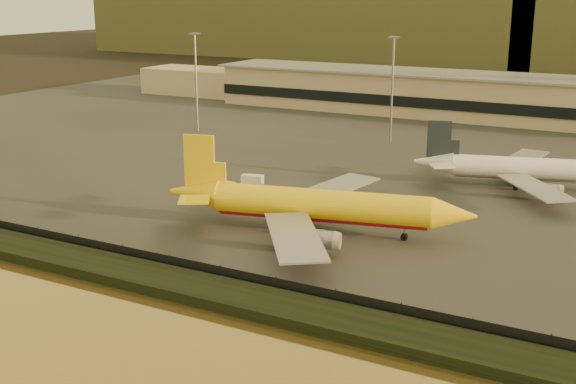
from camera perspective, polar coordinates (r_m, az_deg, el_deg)
name	(u,v)px	position (r m, az deg, el deg)	size (l,w,h in m)	color
ground	(259,250)	(104.11, -2.28, -4.61)	(900.00, 900.00, 0.00)	black
embankment	(190,287)	(90.68, -7.79, -7.44)	(320.00, 7.00, 1.40)	black
tarmac	(448,136)	(189.25, 12.50, 4.33)	(320.00, 220.00, 0.20)	#2D2D2D
perimeter_fence	(208,272)	(93.45, -6.36, -6.27)	(300.00, 0.05, 2.20)	black
terminal_building	(430,94)	(221.23, 11.18, 7.62)	(202.00, 25.00, 12.60)	tan
apron_light_masts	(494,88)	(164.04, 15.93, 7.94)	(152.20, 12.20, 25.40)	slate
dhl_cargo_jet	(316,206)	(109.60, 2.24, -1.10)	(47.47, 45.66, 14.29)	yellow
white_narrowbody_jet	(529,169)	(141.83, 18.50, 1.71)	(41.77, 39.85, 12.20)	white
gse_vehicle_yellow	(390,203)	(124.22, 8.03, -0.85)	(3.90, 1.75, 1.75)	yellow
gse_vehicle_white	(252,180)	(137.93, -2.83, 0.97)	(4.12, 1.85, 1.85)	white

